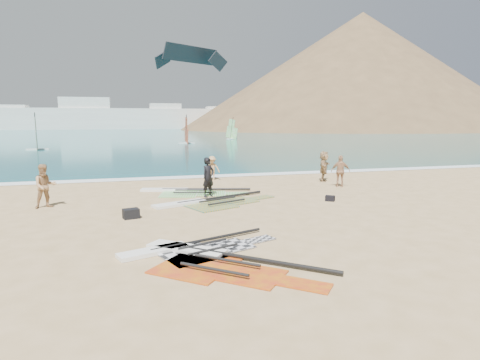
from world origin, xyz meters
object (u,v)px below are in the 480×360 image
object	(u,v)px
beachgoer_left	(45,186)
beachgoer_right	(324,166)
rig_orange	(208,203)
beachgoer_mid	(212,168)
gear_bag_far	(330,198)
beachgoer_back	(340,171)
rig_red	(213,261)
rig_grey	(190,249)
person_wetsuit	(208,177)
gear_bag_near	(131,214)
rig_green	(185,192)

from	to	relation	value
beachgoer_left	beachgoer_right	bearing A→B (deg)	-6.85
rig_orange	beachgoer_mid	size ratio (longest dim) A/B	3.92
gear_bag_far	beachgoer_back	xyz separation A→B (m)	(2.52, 3.53, 0.79)
rig_red	rig_grey	bearing A→B (deg)	153.51
rig_grey	beachgoer_back	distance (m)	13.65
beachgoer_mid	beachgoer_left	bearing A→B (deg)	-120.44
beachgoer_left	rig_orange	bearing A→B (deg)	-28.97
rig_grey	person_wetsuit	bearing A→B (deg)	55.36
rig_orange	person_wetsuit	world-z (taller)	person_wetsuit
gear_bag_near	beachgoer_left	size ratio (longest dim) A/B	0.31
gear_bag_near	rig_orange	bearing A→B (deg)	28.98
rig_grey	rig_green	bearing A→B (deg)	63.19
gear_bag_far	beachgoer_left	xyz separation A→B (m)	(-12.90, 2.07, 0.85)
rig_orange	rig_red	world-z (taller)	rig_orange
beachgoer_mid	rig_grey	bearing A→B (deg)	-78.97
rig_grey	beachgoer_mid	bearing A→B (deg)	55.86
gear_bag_near	beachgoer_right	world-z (taller)	beachgoer_right
person_wetsuit	beachgoer_mid	size ratio (longest dim) A/B	1.28
gear_bag_near	beachgoer_back	size ratio (longest dim) A/B	0.33
gear_bag_near	gear_bag_far	world-z (taller)	gear_bag_near
rig_green	beachgoer_left	bearing A→B (deg)	-148.09
beachgoer_mid	beachgoer_back	size ratio (longest dim) A/B	0.85
rig_red	rig_orange	bearing A→B (deg)	120.84
rig_orange	rig_red	distance (m)	7.79
beachgoer_mid	beachgoer_right	xyz separation A→B (m)	(6.74, -2.27, 0.17)
person_wetsuit	rig_red	bearing A→B (deg)	-133.42
rig_green	rig_orange	xyz separation A→B (m)	(0.64, -3.15, 0.00)
gear_bag_far	beachgoer_mid	size ratio (longest dim) A/B	0.28
rig_grey	rig_orange	bearing A→B (deg)	54.55
rig_green	person_wetsuit	distance (m)	2.03
beachgoer_right	rig_orange	bearing A→B (deg)	153.22
rig_grey	beachgoer_back	bearing A→B (deg)	22.11
beachgoer_left	gear_bag_far	bearing A→B (deg)	-29.29
rig_orange	beachgoer_left	world-z (taller)	beachgoer_left
rig_green	beachgoer_right	xyz separation A→B (m)	(9.02, 1.63, 0.91)
rig_red	beachgoer_left	size ratio (longest dim) A/B	2.54
rig_red	beachgoer_mid	world-z (taller)	beachgoer_mid
rig_orange	beachgoer_right	distance (m)	9.68
rig_green	gear_bag_far	xyz separation A→B (m)	(6.43, -4.11, 0.08)
rig_green	beachgoer_back	size ratio (longest dim) A/B	3.20
rig_green	rig_orange	size ratio (longest dim) A/B	0.96
rig_grey	gear_bag_near	bearing A→B (deg)	89.98
rig_orange	gear_bag_far	distance (m)	5.86
gear_bag_near	rig_green	bearing A→B (deg)	60.73
rig_orange	beachgoer_right	xyz separation A→B (m)	(8.38, 4.77, 0.91)
rig_red	beachgoer_back	size ratio (longest dim) A/B	2.69
gear_bag_near	rig_grey	bearing A→B (deg)	-70.21
beachgoer_mid	beachgoer_right	bearing A→B (deg)	6.72
beachgoer_right	rig_red	bearing A→B (deg)	175.50
rig_grey	rig_red	world-z (taller)	rig_red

